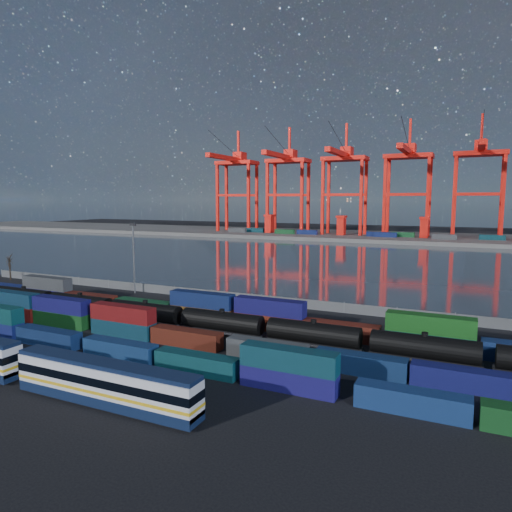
% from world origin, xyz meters
% --- Properties ---
extents(ground, '(700.00, 700.00, 0.00)m').
position_xyz_m(ground, '(0.00, 0.00, 0.00)').
color(ground, black).
rests_on(ground, ground).
extents(harbor_water, '(700.00, 700.00, 0.00)m').
position_xyz_m(harbor_water, '(0.00, 105.00, 0.01)').
color(harbor_water, '#313C47').
rests_on(harbor_water, ground).
extents(far_quay, '(700.00, 70.00, 2.00)m').
position_xyz_m(far_quay, '(0.00, 210.00, 1.00)').
color(far_quay, '#514F4C').
rests_on(far_quay, ground).
extents(distant_mountains, '(2470.00, 1100.00, 520.00)m').
position_xyz_m(distant_mountains, '(63.02, 1600.00, 220.29)').
color(distant_mountains, '#1E2630').
rests_on(distant_mountains, ground).
extents(container_row_south, '(139.96, 2.36, 5.02)m').
position_xyz_m(container_row_south, '(-9.84, -10.78, 1.93)').
color(container_row_south, '#3D4042').
rests_on(container_row_south, ground).
extents(container_row_mid, '(141.10, 2.37, 5.06)m').
position_xyz_m(container_row_mid, '(-12.28, -2.13, 1.81)').
color(container_row_mid, '#44464A').
rests_on(container_row_mid, ground).
extents(container_row_north, '(141.87, 2.53, 5.39)m').
position_xyz_m(container_row_north, '(15.36, 10.98, 2.30)').
color(container_row_north, navy).
rests_on(container_row_north, ground).
extents(tanker_string, '(123.00, 3.12, 4.46)m').
position_xyz_m(tanker_string, '(-2.01, 4.62, 2.24)').
color(tanker_string, black).
rests_on(tanker_string, ground).
extents(waterfront_fence, '(160.12, 0.12, 2.20)m').
position_xyz_m(waterfront_fence, '(-0.00, 28.00, 1.00)').
color(waterfront_fence, '#595B5E').
rests_on(waterfront_fence, ground).
extents(bare_tree, '(1.89, 1.83, 7.38)m').
position_xyz_m(bare_tree, '(-72.53, 25.23, 3.64)').
color(bare_tree, black).
rests_on(bare_tree, ground).
extents(yard_light_mast, '(1.60, 0.40, 16.60)m').
position_xyz_m(yard_light_mast, '(-30.00, 26.00, 9.30)').
color(yard_light_mast, slate).
rests_on(yard_light_mast, ground).
extents(gantry_cranes, '(200.27, 48.51, 65.69)m').
position_xyz_m(gantry_cranes, '(-7.50, 203.26, 40.27)').
color(gantry_cranes, red).
rests_on(gantry_cranes, ground).
extents(quay_containers, '(172.58, 10.99, 2.60)m').
position_xyz_m(quay_containers, '(-11.00, 195.46, 3.30)').
color(quay_containers, navy).
rests_on(quay_containers, far_quay).
extents(straddle_carriers, '(140.00, 7.00, 11.10)m').
position_xyz_m(straddle_carriers, '(-2.50, 200.00, 7.82)').
color(straddle_carriers, red).
rests_on(straddle_carriers, far_quay).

